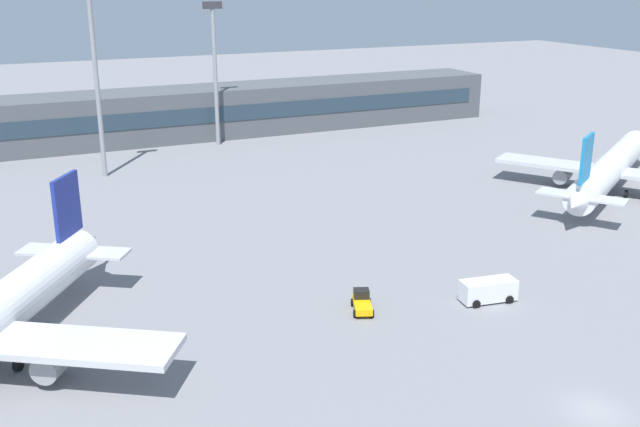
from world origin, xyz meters
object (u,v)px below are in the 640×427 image
Objects in this scene: floodlight_tower_east at (94,57)px; floodlight_tower_west at (215,63)px; airplane_mid at (611,167)px; baggage_tug_yellow at (362,302)px; service_van_white at (488,290)px.

floodlight_tower_west is at bearing 31.84° from floodlight_tower_east.
baggage_tug_yellow is (-49.65, -19.81, -2.56)m from airplane_mid.
baggage_tug_yellow is 0.13× the size of floodlight_tower_east.
floodlight_tower_west reaches higher than airplane_mid.
baggage_tug_yellow is 72.59m from floodlight_tower_west.
baggage_tug_yellow is 11.96m from service_van_white.
floodlight_tower_east is at bearing 103.17° from baggage_tug_yellow.
service_van_white is 0.22× the size of floodlight_tower_west.
floodlight_tower_east reaches higher than floodlight_tower_west.
airplane_mid is 7.16× the size of service_van_white.
airplane_mid is at bearing -30.70° from floodlight_tower_east.
floodlight_tower_east is (-21.87, -13.58, 3.39)m from floodlight_tower_west.
floodlight_tower_east is (-63.04, 37.43, 14.31)m from airplane_mid.
floodlight_tower_east reaches higher than airplane_mid.
floodlight_tower_east is (-24.93, 60.40, 16.56)m from service_van_white.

